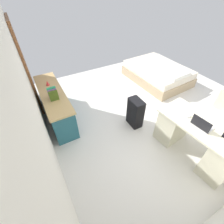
{
  "coord_description": "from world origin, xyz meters",
  "views": [
    {
      "loc": [
        -2.09,
        2.21,
        2.64
      ],
      "look_at": [
        -0.09,
        1.09,
        0.6
      ],
      "focal_mm": 25.23,
      "sensor_mm": 36.0,
      "label": 1
    }
  ],
  "objects_px": {
    "credenza": "(55,105)",
    "laptop": "(202,125)",
    "desk": "(196,139)",
    "suitcase_black": "(135,113)",
    "bed": "(157,73)",
    "figurine_small": "(47,83)",
    "computer_mouse": "(189,116)",
    "office_chair": "(219,117)"
  },
  "relations": [
    {
      "from": "office_chair",
      "to": "suitcase_black",
      "type": "relative_size",
      "value": 1.4
    },
    {
      "from": "bed",
      "to": "laptop",
      "type": "bearing_deg",
      "value": 150.98
    },
    {
      "from": "credenza",
      "to": "figurine_small",
      "type": "relative_size",
      "value": 16.36
    },
    {
      "from": "desk",
      "to": "computer_mouse",
      "type": "bearing_deg",
      "value": 10.77
    },
    {
      "from": "credenza",
      "to": "suitcase_black",
      "type": "distance_m",
      "value": 1.82
    },
    {
      "from": "suitcase_black",
      "to": "computer_mouse",
      "type": "relative_size",
      "value": 6.73
    },
    {
      "from": "desk",
      "to": "office_chair",
      "type": "height_order",
      "value": "office_chair"
    },
    {
      "from": "bed",
      "to": "laptop",
      "type": "height_order",
      "value": "laptop"
    },
    {
      "from": "office_chair",
      "to": "figurine_small",
      "type": "xyz_separation_m",
      "value": [
        2.42,
        2.81,
        0.36
      ]
    },
    {
      "from": "desk",
      "to": "computer_mouse",
      "type": "height_order",
      "value": "computer_mouse"
    },
    {
      "from": "credenza",
      "to": "suitcase_black",
      "type": "height_order",
      "value": "credenza"
    },
    {
      "from": "computer_mouse",
      "to": "suitcase_black",
      "type": "bearing_deg",
      "value": 20.97
    },
    {
      "from": "desk",
      "to": "bed",
      "type": "height_order",
      "value": "desk"
    },
    {
      "from": "computer_mouse",
      "to": "credenza",
      "type": "bearing_deg",
      "value": 38.35
    },
    {
      "from": "suitcase_black",
      "to": "laptop",
      "type": "xyz_separation_m",
      "value": [
        -1.16,
        -0.43,
        0.46
      ]
    },
    {
      "from": "credenza",
      "to": "computer_mouse",
      "type": "distance_m",
      "value": 2.78
    },
    {
      "from": "laptop",
      "to": "desk",
      "type": "bearing_deg",
      "value": -90.66
    },
    {
      "from": "office_chair",
      "to": "credenza",
      "type": "relative_size",
      "value": 0.52
    },
    {
      "from": "credenza",
      "to": "suitcase_black",
      "type": "bearing_deg",
      "value": -126.72
    },
    {
      "from": "bed",
      "to": "laptop",
      "type": "xyz_separation_m",
      "value": [
        -2.42,
        1.34,
        0.56
      ]
    },
    {
      "from": "office_chair",
      "to": "laptop",
      "type": "bearing_deg",
      "value": 98.71
    },
    {
      "from": "credenza",
      "to": "laptop",
      "type": "height_order",
      "value": "laptop"
    },
    {
      "from": "laptop",
      "to": "figurine_small",
      "type": "xyz_separation_m",
      "value": [
        2.56,
        1.89,
        -0.02
      ]
    },
    {
      "from": "office_chair",
      "to": "laptop",
      "type": "height_order",
      "value": "laptop"
    },
    {
      "from": "credenza",
      "to": "laptop",
      "type": "relative_size",
      "value": 5.46
    },
    {
      "from": "office_chair",
      "to": "suitcase_black",
      "type": "distance_m",
      "value": 1.69
    },
    {
      "from": "desk",
      "to": "bed",
      "type": "xyz_separation_m",
      "value": [
        2.42,
        -1.28,
        -0.15
      ]
    },
    {
      "from": "desk",
      "to": "credenza",
      "type": "relative_size",
      "value": 0.83
    },
    {
      "from": "suitcase_black",
      "to": "laptop",
      "type": "height_order",
      "value": "laptop"
    },
    {
      "from": "desk",
      "to": "suitcase_black",
      "type": "bearing_deg",
      "value": 23.17
    },
    {
      "from": "credenza",
      "to": "office_chair",
      "type": "bearing_deg",
      "value": -126.89
    },
    {
      "from": "desk",
      "to": "credenza",
      "type": "xyz_separation_m",
      "value": [
        2.25,
        1.96,
        -0.03
      ]
    },
    {
      "from": "suitcase_black",
      "to": "figurine_small",
      "type": "bearing_deg",
      "value": 47.07
    },
    {
      "from": "desk",
      "to": "office_chair",
      "type": "distance_m",
      "value": 0.86
    },
    {
      "from": "office_chair",
      "to": "laptop",
      "type": "relative_size",
      "value": 2.85
    },
    {
      "from": "credenza",
      "to": "bed",
      "type": "xyz_separation_m",
      "value": [
        0.17,
        -3.24,
        -0.12
      ]
    },
    {
      "from": "desk",
      "to": "bed",
      "type": "bearing_deg",
      "value": -27.8
    },
    {
      "from": "office_chair",
      "to": "figurine_small",
      "type": "relative_size",
      "value": 8.55
    },
    {
      "from": "desk",
      "to": "computer_mouse",
      "type": "distance_m",
      "value": 0.46
    },
    {
      "from": "office_chair",
      "to": "figurine_small",
      "type": "height_order",
      "value": "office_chair"
    },
    {
      "from": "laptop",
      "to": "office_chair",
      "type": "bearing_deg",
      "value": -81.29
    },
    {
      "from": "credenza",
      "to": "figurine_small",
      "type": "height_order",
      "value": "figurine_small"
    }
  ]
}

